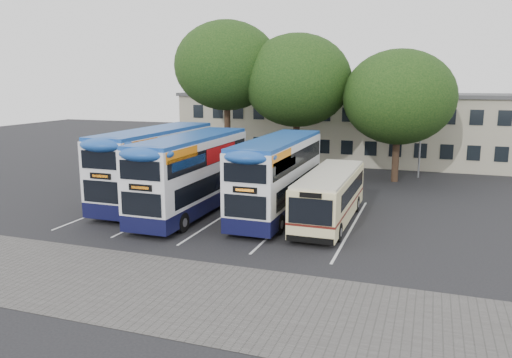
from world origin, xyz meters
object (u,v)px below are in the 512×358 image
object	(u,v)px
tree_mid	(297,81)
bus_dd_right	(278,173)
lamp_post	(422,111)
bus_dd_left	(156,162)
tree_left	(227,66)
tree_right	(399,97)
bus_dd_mid	(192,171)
bus_single	(330,194)

from	to	relation	value
tree_mid	bus_dd_right	bearing A→B (deg)	-79.77
lamp_post	bus_dd_left	xyz separation A→B (m)	(-14.83, -13.50, -2.61)
tree_left	bus_dd_right	world-z (taller)	tree_left
tree_right	bus_dd_left	size ratio (longest dim) A/B	0.89
bus_dd_left	bus_dd_mid	bearing A→B (deg)	-26.15
tree_left	tree_mid	xyz separation A→B (m)	(5.58, 0.53, -1.14)
tree_mid	bus_dd_left	xyz separation A→B (m)	(-5.66, -11.56, -4.85)
tree_right	bus_single	xyz separation A→B (m)	(-2.41, -12.27, -4.64)
bus_dd_right	bus_single	distance (m)	3.14
tree_mid	bus_single	xyz separation A→B (m)	(5.15, -12.37, -5.81)
lamp_post	bus_dd_left	distance (m)	20.22
tree_left	tree_mid	world-z (taller)	tree_left
tree_left	tree_right	xyz separation A→B (m)	(13.14, 0.43, -2.31)
tree_left	bus_dd_left	bearing A→B (deg)	-90.38
bus_dd_right	bus_single	bearing A→B (deg)	-8.62
lamp_post	bus_dd_right	distance (m)	15.78
lamp_post	bus_single	size ratio (longest dim) A/B	1.01
tree_mid	tree_right	bearing A→B (deg)	-0.80
tree_mid	bus_dd_mid	size ratio (longest dim) A/B	1.04
bus_dd_left	bus_dd_mid	distance (m)	3.58
bus_single	bus_dd_right	bearing A→B (deg)	171.38
lamp_post	tree_right	bearing A→B (deg)	-128.18
bus_dd_mid	bus_single	world-z (taller)	bus_dd_mid
bus_dd_mid	bus_single	xyz separation A→B (m)	(7.59, 0.76, -0.88)
bus_dd_mid	bus_dd_right	size ratio (longest dim) A/B	1.02
bus_dd_left	bus_dd_mid	size ratio (longest dim) A/B	1.03
tree_right	bus_dd_right	size ratio (longest dim) A/B	0.94
lamp_post	tree_mid	world-z (taller)	tree_mid
lamp_post	tree_left	size ratio (longest dim) A/B	0.76
tree_right	bus_dd_mid	bearing A→B (deg)	-127.51
tree_right	lamp_post	bearing A→B (deg)	51.82
tree_right	bus_dd_mid	distance (m)	16.85
tree_right	bus_single	world-z (taller)	tree_right
tree_left	bus_single	xyz separation A→B (m)	(10.73, -11.84, -6.94)
bus_dd_left	bus_dd_right	world-z (taller)	bus_dd_left
bus_dd_right	tree_mid	bearing A→B (deg)	100.23
tree_left	bus_dd_mid	xyz separation A→B (m)	(3.14, -12.60, -6.06)
tree_left	bus_single	bearing A→B (deg)	-47.81
tree_mid	bus_single	size ratio (longest dim) A/B	1.21
lamp_post	tree_left	world-z (taller)	tree_left
tree_right	bus_dd_mid	size ratio (longest dim) A/B	0.91
lamp_post	bus_single	distance (m)	15.30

